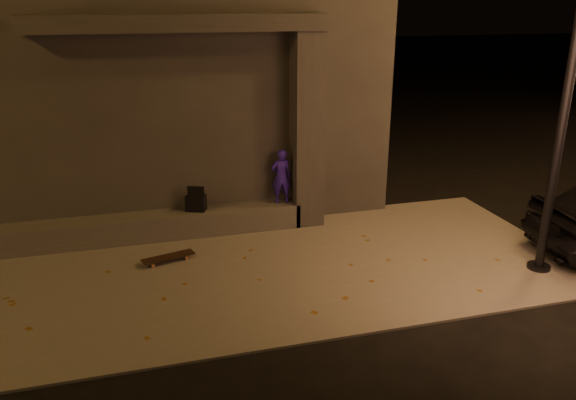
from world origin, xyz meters
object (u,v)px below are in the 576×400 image
object	(u,v)px
skateboarder	(281,176)
skateboard	(168,257)
column	(307,131)
backpack	(196,202)

from	to	relation	value
skateboarder	skateboard	bearing A→B (deg)	28.89
column	skateboarder	world-z (taller)	column
skateboarder	backpack	world-z (taller)	skateboarder
skateboarder	skateboard	world-z (taller)	skateboarder
backpack	skateboard	world-z (taller)	backpack
column	skateboard	xyz separation A→B (m)	(-2.73, -1.10, -1.72)
column	skateboarder	distance (m)	0.97
skateboarder	column	bearing A→B (deg)	-177.27
skateboarder	backpack	distance (m)	1.65
column	skateboard	distance (m)	3.41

